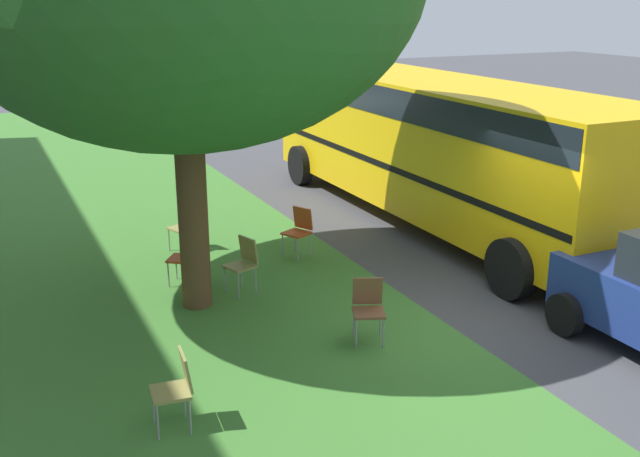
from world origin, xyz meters
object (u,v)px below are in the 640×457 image
chair_0 (368,305)px  chair_2 (243,260)px  chair_1 (299,228)px  school_bus (437,137)px  chair_3 (185,223)px  chair_4 (176,385)px  chair_5 (186,254)px

chair_0 → chair_2: bearing=21.3°
chair_1 → school_bus: size_ratio=0.08×
chair_3 → chair_4: size_ratio=1.00×
chair_4 → chair_5: (4.04, -1.22, 0.00)m
chair_1 → school_bus: 3.73m
chair_2 → chair_3: (2.32, 0.29, 0.00)m
chair_2 → school_bus: size_ratio=0.08×
chair_1 → chair_5: 2.27m
chair_2 → chair_3: same height
chair_1 → school_bus: (0.82, -3.42, 1.24)m
chair_3 → chair_5: same height
chair_0 → chair_5: same height
chair_0 → chair_1: bearing=-8.7°
chair_0 → chair_4: same height
chair_1 → chair_3: 2.11m
chair_3 → chair_4: bearing=163.7°
chair_0 → school_bus: 6.03m
chair_0 → chair_2: size_ratio=1.00×
chair_4 → school_bus: school_bus is taller
chair_0 → chair_1: size_ratio=1.00×
chair_2 → chair_5: size_ratio=1.00×
chair_1 → chair_4: same height
chair_2 → chair_4: (-3.37, 1.96, 0.00)m
chair_0 → chair_5: size_ratio=1.00×
chair_2 → chair_3: size_ratio=1.00×
chair_2 → school_bus: 5.43m
chair_4 → chair_5: 4.22m
chair_5 → school_bus: bearing=-76.8°
chair_1 → chair_2: (-1.17, 1.47, 0.00)m
chair_1 → chair_4: bearing=142.9°
chair_2 → school_bus: school_bus is taller
school_bus → chair_4: bearing=128.1°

